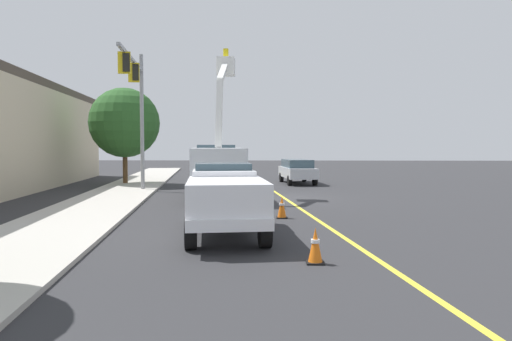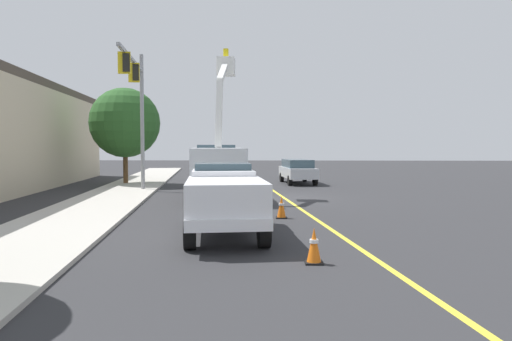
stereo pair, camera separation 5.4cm
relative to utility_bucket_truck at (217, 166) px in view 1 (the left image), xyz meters
The scene contains 12 objects.
ground 3.78m from the utility_bucket_truck, 92.54° to the right, with size 120.00×120.00×0.00m, color #2D2D30.
sidewalk_far_side 5.53m from the utility_bucket_truck, 104.99° to the left, with size 60.00×3.60×0.12m, color #B2ADA3.
lane_centre_stripe 3.78m from the utility_bucket_truck, 92.54° to the right, with size 50.00×0.16×0.01m, color yellow.
utility_bucket_truck is the anchor object (origin of this frame).
service_pickup_truck 9.92m from the utility_bucket_truck, behind, with size 5.84×2.87×2.06m.
passing_minivan 9.83m from the utility_bucket_truck, 27.97° to the right, with size 5.02×2.56×1.69m.
traffic_cone_leading 13.57m from the utility_bucket_truck, 163.99° to the right, with size 0.40×0.40×0.81m.
traffic_cone_mid_front 7.46m from the utility_bucket_truck, 154.74° to the right, with size 0.40×0.40×0.82m.
traffic_cone_mid_rear 2.84m from the utility_bucket_truck, 122.48° to the right, with size 0.40×0.40×0.87m.
traffic_cone_trailing 4.95m from the utility_bucket_truck, 18.54° to the right, with size 0.40×0.40×0.83m.
traffic_signal_mast 5.95m from the utility_bucket_truck, 74.94° to the left, with size 6.99×1.18×7.92m.
street_tree_right 10.52m from the utility_bucket_truck, 44.30° to the left, with size 4.69×4.69×6.54m.
Camera 1 is at (-22.85, 0.69, 2.62)m, focal length 31.73 mm.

